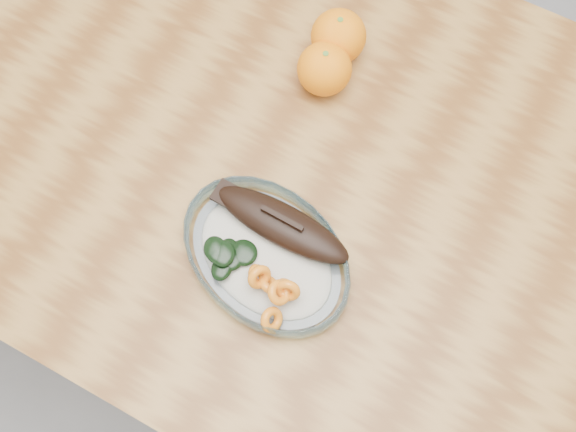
# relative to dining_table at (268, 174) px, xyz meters

# --- Properties ---
(ground) EXTENTS (3.00, 3.00, 0.00)m
(ground) POSITION_rel_dining_table_xyz_m (0.00, 0.00, -0.65)
(ground) COLOR slate
(ground) RESTS_ON ground
(dining_table) EXTENTS (1.20, 0.80, 0.75)m
(dining_table) POSITION_rel_dining_table_xyz_m (0.00, 0.00, 0.00)
(dining_table) COLOR brown
(dining_table) RESTS_ON ground
(plated_meal) EXTENTS (0.55, 0.55, 0.08)m
(plated_meal) POSITION_rel_dining_table_xyz_m (0.08, -0.15, 0.12)
(plated_meal) COLOR white
(plated_meal) RESTS_ON dining_table
(orange_left) EXTENTS (0.08, 0.08, 0.08)m
(orange_left) POSITION_rel_dining_table_xyz_m (0.02, 0.12, 0.14)
(orange_left) COLOR orange
(orange_left) RESTS_ON dining_table
(orange_right) EXTENTS (0.08, 0.08, 0.08)m
(orange_right) POSITION_rel_dining_table_xyz_m (0.02, 0.18, 0.14)
(orange_right) COLOR orange
(orange_right) RESTS_ON dining_table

